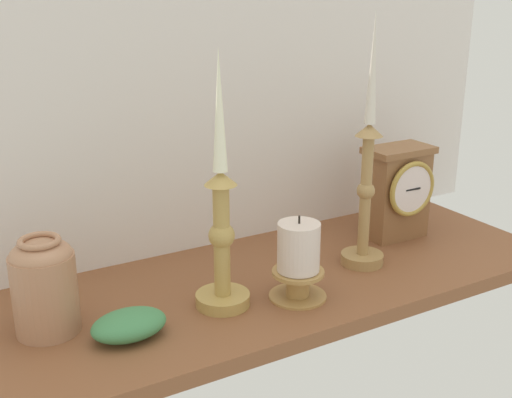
# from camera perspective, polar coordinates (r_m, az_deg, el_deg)

# --- Properties ---
(ground_plane) EXTENTS (1.00, 0.36, 0.02)m
(ground_plane) POSITION_cam_1_polar(r_m,az_deg,el_deg) (1.07, 1.29, -7.50)
(ground_plane) COLOR brown
(back_wall) EXTENTS (1.20, 0.02, 0.65)m
(back_wall) POSITION_cam_1_polar(r_m,az_deg,el_deg) (1.13, -3.57, 11.79)
(back_wall) COLOR silver
(back_wall) RESTS_ON ground_plane
(mantel_clock) EXTENTS (0.12, 0.08, 0.17)m
(mantel_clock) POSITION_cam_1_polar(r_m,az_deg,el_deg) (1.23, 12.31, 0.67)
(mantel_clock) COLOR brown
(mantel_clock) RESTS_ON ground_plane
(candlestick_tall_left) EXTENTS (0.07, 0.07, 0.42)m
(candlestick_tall_left) POSITION_cam_1_polar(r_m,az_deg,el_deg) (1.08, 9.65, 1.37)
(candlestick_tall_left) COLOR #A7814B
(candlestick_tall_left) RESTS_ON ground_plane
(candlestick_tall_center) EXTENTS (0.08, 0.08, 0.38)m
(candlestick_tall_center) POSITION_cam_1_polar(r_m,az_deg,el_deg) (0.93, -3.05, -2.58)
(candlestick_tall_center) COLOR tan
(candlestick_tall_center) RESTS_ON ground_plane
(brass_vase_jar) EXTENTS (0.09, 0.09, 0.14)m
(brass_vase_jar) POSITION_cam_1_polar(r_m,az_deg,el_deg) (0.93, -18.10, -7.04)
(brass_vase_jar) COLOR #AE7A59
(brass_vase_jar) RESTS_ON ground_plane
(pillar_candle_front) EXTENTS (0.09, 0.09, 0.13)m
(pillar_candle_front) POSITION_cam_1_polar(r_m,az_deg,el_deg) (0.98, 3.98, -5.30)
(pillar_candle_front) COLOR #B08548
(pillar_candle_front) RESTS_ON ground_plane
(ivy_sprig) EXTENTS (0.10, 0.07, 0.04)m
(ivy_sprig) POSITION_cam_1_polar(r_m,az_deg,el_deg) (0.91, -11.09, -10.78)
(ivy_sprig) COLOR #428650
(ivy_sprig) RESTS_ON ground_plane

